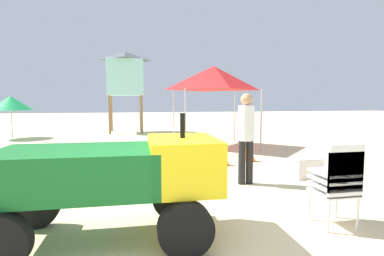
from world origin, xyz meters
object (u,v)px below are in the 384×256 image
Objects in this scene: popup_canopy at (214,78)px; traffic_cone_far at (222,155)px; lifeguard_near_left at (246,132)px; lifeguard_tower at (125,73)px; traffic_cone_near at (249,151)px; cooler_box at (306,168)px; beach_umbrella_left at (11,103)px; utility_cart at (114,175)px; stacked_plastic_chairs at (339,179)px.

popup_canopy is 3.80m from traffic_cone_far.
lifeguard_tower is at bearing 102.91° from lifeguard_near_left.
traffic_cone_near is 0.94× the size of cooler_box.
lifeguard_tower is 9.59m from traffic_cone_far.
cooler_box is at bearing -44.95° from beach_umbrella_left.
lifeguard_near_left is at bearing -98.19° from popup_canopy.
popup_canopy is 5.21m from cooler_box.
traffic_cone_near is at bearing -68.39° from lifeguard_tower.
traffic_cone_far is at bearing 87.90° from lifeguard_near_left.
cooler_box is at bearing 6.88° from lifeguard_near_left.
lifeguard_near_left is 0.97× the size of beach_umbrella_left.
popup_canopy reaches higher than beach_umbrella_left.
lifeguard_tower reaches higher than beach_umbrella_left.
traffic_cone_near is (3.35, 4.09, -0.51)m from utility_cart.
lifeguard_near_left is 1.68m from cooler_box.
traffic_cone_near is at bearing -85.03° from popup_canopy.
traffic_cone_far is 0.92× the size of cooler_box.
utility_cart reaches higher than traffic_cone_near.
lifeguard_tower reaches higher than popup_canopy.
lifeguard_near_left is 3.09× the size of cooler_box.
traffic_cone_near is (0.55, 4.33, -0.38)m from stacked_plastic_chairs.
cooler_box is (1.45, 0.17, -0.82)m from lifeguard_near_left.
utility_cart reaches higher than traffic_cone_far.
stacked_plastic_chairs is 0.39× the size of popup_canopy.
utility_cart is at bearing -89.96° from lifeguard_tower.
popup_canopy reaches higher than stacked_plastic_chairs.
utility_cart is 2.32× the size of stacked_plastic_chairs.
lifeguard_near_left is at bearing -50.68° from beach_umbrella_left.
lifeguard_near_left reaches higher than traffic_cone_far.
lifeguard_near_left is at bearing -113.69° from traffic_cone_near.
lifeguard_tower is at bearing 118.42° from popup_canopy.
lifeguard_tower is 5.36m from beach_umbrella_left.
cooler_box is at bearing -69.59° from lifeguard_tower.
beach_umbrella_left is at bearing 124.63° from stacked_plastic_chairs.
utility_cart is at bearing -150.99° from cooler_box.
traffic_cone_far is at bearing -74.23° from lifeguard_tower.
utility_cart is 3.13m from lifeguard_near_left.
lifeguard_near_left reaches higher than utility_cart.
popup_canopy is (0.69, 4.83, 1.40)m from lifeguard_near_left.
popup_canopy is at bearing -61.58° from lifeguard_tower.
lifeguard_near_left is 0.43× the size of lifeguard_tower.
popup_canopy is 9.00m from beach_umbrella_left.
stacked_plastic_chairs reaches higher than traffic_cone_near.
beach_umbrella_left is at bearing 129.32° from lifeguard_near_left.
traffic_cone_far is at bearing 94.59° from stacked_plastic_chairs.
popup_canopy is at bearing -27.01° from beach_umbrella_left.
popup_canopy is 6.59m from lifeguard_tower.
cooler_box is (8.73, -8.72, -1.33)m from beach_umbrella_left.
beach_umbrella_left is (-4.85, -1.70, -1.50)m from lifeguard_tower.
stacked_plastic_chairs is at bearing -4.91° from utility_cart.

